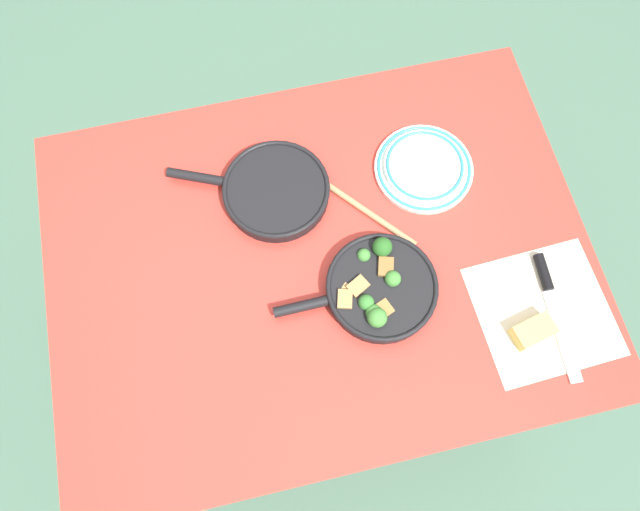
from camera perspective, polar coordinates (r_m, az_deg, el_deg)
ground_plane at (r=2.02m, az=0.00°, el=-7.07°), size 14.00×14.00×0.00m
dining_table_red at (r=1.39m, az=0.00°, el=-1.31°), size 1.25×0.94×0.73m
skillet_broccoli at (r=1.27m, az=5.89°, el=-3.26°), size 0.37×0.25×0.07m
skillet_eggs at (r=1.36m, az=-4.56°, el=6.50°), size 0.38×0.25×0.04m
wooden_spoon at (r=1.37m, az=1.68°, el=6.46°), size 0.26×0.30×0.02m
parchment_sheet at (r=1.37m, az=21.42°, el=-5.22°), size 0.30×0.29×0.00m
grater_knife at (r=1.38m, az=22.10°, el=-3.97°), size 0.04×0.29×0.02m
cheese_block at (r=1.33m, az=20.55°, el=-7.11°), size 0.10×0.07×0.04m
dinner_plate_stack at (r=1.42m, az=10.36°, el=8.67°), size 0.24×0.24×0.03m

